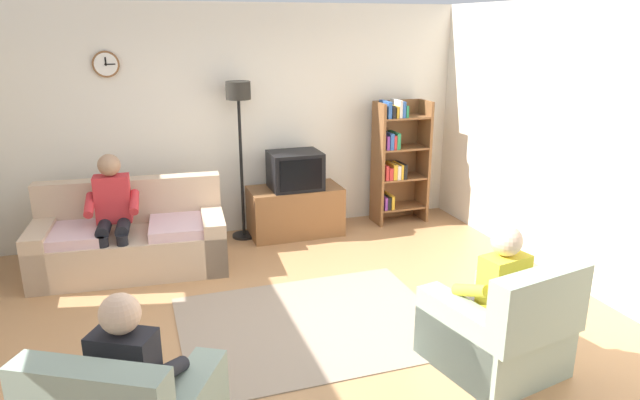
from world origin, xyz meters
TOP-DOWN VIEW (x-y plane):
  - ground_plane at (0.00, 0.00)m, footprint 12.00×12.00m
  - back_wall_assembly at (-0.00, 2.66)m, footprint 6.20×0.17m
  - right_wall at (2.86, 0.00)m, footprint 0.12×5.80m
  - couch at (-1.29, 1.79)m, footprint 1.97×1.04m
  - tv_stand at (0.61, 2.25)m, footprint 1.10×0.56m
  - tv at (0.61, 2.23)m, footprint 0.60×0.49m
  - bookshelf at (1.98, 2.32)m, footprint 0.68×0.36m
  - floor_lamp at (-0.01, 2.35)m, footprint 0.28×0.28m
  - armchair_near_bookshelf at (1.23, -0.96)m, footprint 0.95×1.02m
  - area_rug at (0.12, 0.08)m, footprint 2.20×1.70m
  - person_on_couch at (-1.43, 1.68)m, footprint 0.54×0.56m
  - person_in_left_armchair at (-1.29, -1.13)m, footprint 0.61×0.63m
  - person_in_right_armchair at (1.21, -0.87)m, footprint 0.56×0.58m

SIDE VIEW (x-z plane):
  - ground_plane at x=0.00m, z-range 0.00..0.00m
  - area_rug at x=0.12m, z-range 0.00..0.01m
  - armchair_near_bookshelf at x=1.23m, z-range -0.16..0.74m
  - tv_stand at x=0.61m, z-range 0.00..0.59m
  - couch at x=-1.29m, z-range -0.14..0.76m
  - person_in_left_armchair at x=-1.29m, z-range 0.04..1.16m
  - person_in_right_armchair at x=1.21m, z-range 0.04..1.16m
  - person_on_couch at x=-1.43m, z-range 0.08..1.32m
  - tv at x=0.61m, z-range 0.59..1.03m
  - bookshelf at x=1.98m, z-range 0.04..1.62m
  - right_wall at x=2.86m, z-range 0.00..2.70m
  - back_wall_assembly at x=0.00m, z-range 0.00..2.70m
  - floor_lamp at x=-0.01m, z-range 0.53..2.38m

